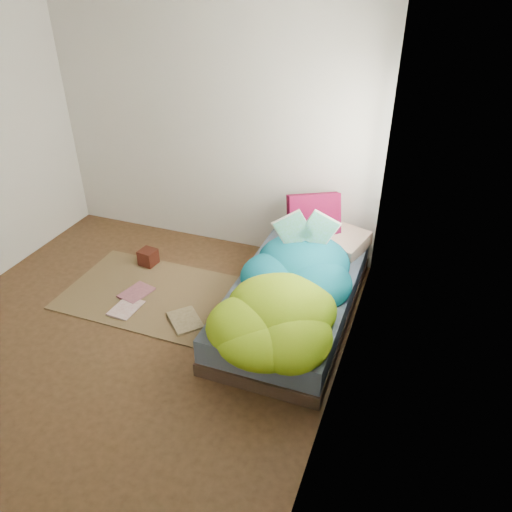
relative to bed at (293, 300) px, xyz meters
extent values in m
cube|color=#442E1A|center=(-1.22, -0.72, -0.17)|extent=(3.50, 3.50, 0.00)
cube|color=silver|center=(-1.22, 1.03, 1.13)|extent=(3.50, 0.04, 2.60)
cube|color=silver|center=(0.53, -0.72, 1.13)|extent=(0.04, 3.50, 2.60)
cube|color=white|center=(0.52, 0.18, 1.23)|extent=(0.01, 1.00, 1.20)
cube|color=#3E2E22|center=(0.00, 0.00, -0.11)|extent=(1.00, 2.00, 0.12)
cube|color=#465970|center=(0.00, 0.00, 0.06)|extent=(0.98, 1.96, 0.22)
cube|color=brown|center=(-1.37, -0.17, -0.16)|extent=(1.60, 1.10, 0.01)
cube|color=silver|center=(0.17, 0.78, 0.24)|extent=(0.72, 0.58, 0.14)
cube|color=#540531|center=(-0.04, 0.76, 0.42)|extent=(0.51, 0.38, 0.50)
cube|color=#37130C|center=(-1.66, 0.28, -0.08)|extent=(0.18, 0.18, 0.16)
imported|color=white|center=(-1.56, -0.47, -0.14)|extent=(0.24, 0.32, 0.02)
imported|color=#B76978|center=(-1.60, -0.21, -0.14)|extent=(0.29, 0.35, 0.03)
imported|color=tan|center=(-0.94, -0.53, -0.14)|extent=(0.41, 0.41, 0.03)
camera|label=1|loc=(0.93, -3.46, 2.65)|focal=35.00mm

